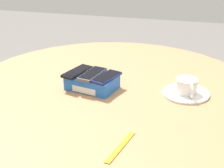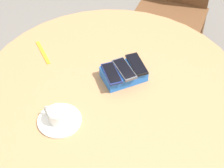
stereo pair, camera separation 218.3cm
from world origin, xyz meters
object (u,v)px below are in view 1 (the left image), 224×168
object	(u,v)px
round_table	(112,109)
lanyard_strap	(120,147)
phone_gray	(92,74)
phone_box	(92,82)
phone_navy	(107,77)
saucer	(186,93)
phone_black	(78,71)
coffee_cup	(187,86)

from	to	relation	value
round_table	lanyard_strap	xyz separation A→B (m)	(0.11, -0.37, 0.09)
lanyard_strap	round_table	bearing A→B (deg)	107.24
phone_gray	phone_box	bearing A→B (deg)	-100.92
phone_navy	saucer	xyz separation A→B (m)	(0.28, 0.04, -0.05)
phone_box	saucer	distance (m)	0.34
round_table	lanyard_strap	world-z (taller)	lanyard_strap
phone_black	phone_gray	world-z (taller)	same
phone_navy	lanyard_strap	size ratio (longest dim) A/B	0.82
lanyard_strap	phone_gray	bearing A→B (deg)	117.42
round_table	phone_box	xyz separation A→B (m)	(-0.07, -0.01, 0.11)
phone_navy	lanyard_strap	xyz separation A→B (m)	(0.13, -0.35, -0.05)
lanyard_strap	saucer	bearing A→B (deg)	68.20
round_table	coffee_cup	world-z (taller)	coffee_cup
saucer	lanyard_strap	bearing A→B (deg)	-111.80
phone_navy	coffee_cup	bearing A→B (deg)	7.50
round_table	phone_navy	bearing A→B (deg)	-123.95
round_table	phone_gray	size ratio (longest dim) A/B	7.82
coffee_cup	lanyard_strap	size ratio (longest dim) A/B	0.62
round_table	phone_black	bearing A→B (deg)	178.77
phone_black	phone_box	bearing A→B (deg)	-15.07
phone_box	phone_navy	world-z (taller)	phone_navy
phone_gray	coffee_cup	size ratio (longest dim) A/B	1.39
round_table	phone_navy	distance (m)	0.14
phone_gray	saucer	world-z (taller)	phone_gray
round_table	coffee_cup	xyz separation A→B (m)	(0.27, 0.02, 0.12)
phone_black	phone_gray	bearing A→B (deg)	-11.32
lanyard_strap	phone_black	bearing A→B (deg)	123.58
round_table	lanyard_strap	size ratio (longest dim) A/B	6.70
phone_black	lanyard_strap	xyz separation A→B (m)	(0.25, -0.37, -0.06)
round_table	phone_black	distance (m)	0.19
phone_black	saucer	distance (m)	0.41
phone_box	saucer	size ratio (longest dim) A/B	1.17
phone_black	lanyard_strap	distance (m)	0.45
round_table	phone_gray	world-z (taller)	phone_gray
phone_black	saucer	size ratio (longest dim) A/B	0.85
round_table	phone_box	world-z (taller)	phone_box
coffee_cup	phone_black	bearing A→B (deg)	-178.23
phone_gray	coffee_cup	world-z (taller)	phone_gray
saucer	phone_gray	bearing A→B (deg)	-175.46
phone_box	coffee_cup	bearing A→B (deg)	4.74
phone_black	saucer	xyz separation A→B (m)	(0.40, 0.02, -0.05)
phone_navy	coffee_cup	xyz separation A→B (m)	(0.29, 0.04, -0.02)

